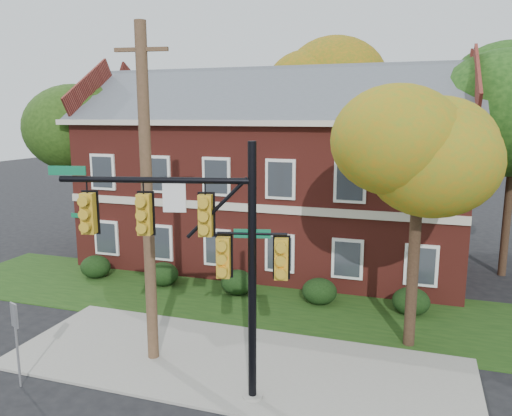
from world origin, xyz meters
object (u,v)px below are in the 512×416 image
(tree_far_rear, at_px, (329,92))
(traffic_signal, at_px, (204,244))
(hedge_right, at_px, (319,291))
(tree_left_rear, at_px, (93,130))
(tree_near_right, at_px, (429,141))
(sign_post, at_px, (16,330))
(hedge_far_right, at_px, (411,301))
(apartment_building, at_px, (273,165))
(hedge_far_left, at_px, (96,267))
(utility_pole, at_px, (147,198))
(hedge_center, at_px, (237,282))
(hedge_left, at_px, (163,274))

(tree_far_rear, relative_size, traffic_signal, 1.68)
(hedge_right, xyz_separation_m, traffic_signal, (-1.56, -7.60, 3.72))
(tree_left_rear, bearing_deg, hedge_right, -17.37)
(tree_near_right, xyz_separation_m, tree_far_rear, (-5.88, 15.93, 2.17))
(tree_near_right, distance_m, sign_post, 13.00)
(hedge_far_right, xyz_separation_m, sign_post, (-10.24, -8.70, 1.13))
(tree_near_right, bearing_deg, apartment_building, 131.77)
(tree_far_rear, distance_m, traffic_signal, 21.21)
(apartment_building, distance_m, hedge_far_right, 9.82)
(hedge_far_left, distance_m, utility_pole, 10.03)
(apartment_building, distance_m, sign_post, 14.71)
(hedge_right, relative_size, hedge_far_right, 1.00)
(utility_pole, bearing_deg, hedge_center, 76.86)
(traffic_signal, xyz_separation_m, utility_pole, (-2.44, 1.47, 0.84))
(hedge_far_right, distance_m, tree_far_rear, 16.51)
(hedge_far_left, height_order, hedge_left, same)
(hedge_left, bearing_deg, hedge_center, 0.00)
(tree_far_rear, relative_size, sign_post, 4.72)
(hedge_center, bearing_deg, hedge_far_left, 180.00)
(hedge_center, xyz_separation_m, tree_far_rear, (1.34, 13.09, 8.32))
(apartment_building, height_order, hedge_center, apartment_building)
(hedge_far_right, height_order, tree_left_rear, tree_left_rear)
(apartment_building, bearing_deg, utility_pole, -92.51)
(tree_near_right, bearing_deg, sign_post, -150.72)
(hedge_center, relative_size, hedge_right, 1.00)
(apartment_building, height_order, tree_left_rear, apartment_building)
(tree_left_rear, relative_size, sign_post, 3.64)
(tree_near_right, xyz_separation_m, utility_pole, (-7.72, -3.30, -1.59))
(hedge_right, distance_m, traffic_signal, 8.61)
(hedge_left, relative_size, tree_left_rear, 0.16)
(tree_far_rear, xyz_separation_m, traffic_signal, (0.60, -20.70, -4.60))
(hedge_left, xyz_separation_m, tree_far_rear, (4.84, 13.09, 8.32))
(apartment_building, bearing_deg, tree_near_right, -48.23)
(traffic_signal, bearing_deg, apartment_building, 85.60)
(hedge_far_left, distance_m, tree_far_rear, 17.61)
(hedge_right, bearing_deg, sign_post, -127.75)
(hedge_right, relative_size, tree_left_rear, 0.16)
(hedge_center, distance_m, tree_far_rear, 15.57)
(apartment_building, distance_m, tree_far_rear, 8.84)
(hedge_far_left, height_order, traffic_signal, traffic_signal)
(apartment_building, xyz_separation_m, utility_pole, (-0.50, -11.39, 0.09))
(tree_left_rear, distance_m, utility_pole, 13.91)
(hedge_far_left, bearing_deg, apartment_building, 36.89)
(tree_near_right, height_order, tree_left_rear, tree_left_rear)
(hedge_far_right, bearing_deg, tree_far_rear, 113.37)
(apartment_building, distance_m, hedge_right, 7.73)
(hedge_right, bearing_deg, hedge_far_left, 180.00)
(hedge_left, distance_m, sign_post, 8.78)
(hedge_far_right, bearing_deg, sign_post, -139.64)
(apartment_building, xyz_separation_m, hedge_far_left, (-7.00, -5.25, -4.46))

